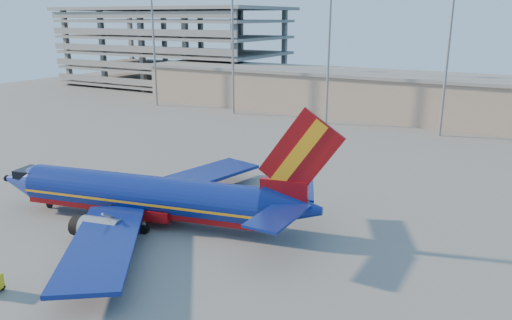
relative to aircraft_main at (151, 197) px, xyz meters
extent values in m
plane|color=slate|center=(2.31, 5.06, -2.53)|extent=(220.00, 220.00, 0.00)
cube|color=gray|center=(12.31, 63.06, 1.47)|extent=(120.00, 15.00, 8.00)
cube|color=slate|center=(12.31, 63.06, 5.67)|extent=(122.00, 16.00, 0.60)
cube|color=slate|center=(-59.69, 79.06, -1.53)|extent=(60.00, 30.00, 0.70)
cube|color=slate|center=(-59.69, 79.06, 2.67)|extent=(60.00, 30.00, 0.70)
cube|color=slate|center=(-59.69, 79.06, 6.87)|extent=(60.00, 30.00, 0.70)
cube|color=slate|center=(-59.69, 79.06, 11.07)|extent=(60.00, 30.00, 0.70)
cube|color=slate|center=(-59.69, 79.06, 15.27)|extent=(60.00, 30.00, 0.70)
cube|color=slate|center=(-59.69, 79.06, 18.47)|extent=(62.00, 32.00, 0.80)
cube|color=slate|center=(-59.69, 92.06, 7.97)|extent=(1.20, 1.20, 21.00)
cylinder|color=gray|center=(-42.69, 51.06, 11.47)|extent=(0.44, 0.44, 28.00)
cylinder|color=gray|center=(-22.69, 51.06, 11.47)|extent=(0.44, 0.44, 28.00)
cylinder|color=gray|center=(-2.69, 51.06, 11.47)|extent=(0.44, 0.44, 28.00)
cylinder|color=gray|center=(17.31, 51.06, 11.47)|extent=(0.44, 0.44, 28.00)
cylinder|color=navy|center=(-0.82, -0.17, 0.16)|extent=(24.18, 8.52, 3.69)
cube|color=maroon|center=(-0.82, -0.17, -0.79)|extent=(24.04, 7.84, 1.30)
cube|color=orange|center=(-0.82, -0.17, -0.09)|extent=(24.19, 8.56, 0.22)
cone|color=navy|center=(-14.58, -3.06, 0.16)|extent=(4.86, 4.47, 3.69)
cube|color=black|center=(-13.31, -2.79, 1.11)|extent=(2.87, 3.03, 0.80)
cone|color=navy|center=(13.43, 2.81, 0.51)|extent=(5.83, 4.67, 3.69)
cube|color=maroon|center=(12.65, 2.65, 1.86)|extent=(4.21, 1.40, 2.19)
cube|color=maroon|center=(14.01, 2.94, 5.35)|extent=(7.23, 1.81, 7.96)
cube|color=orange|center=(13.82, 2.90, 5.35)|extent=(4.85, 1.41, 6.24)
cube|color=navy|center=(12.34, 6.05, 1.06)|extent=(5.32, 7.05, 0.22)
cube|color=navy|center=(13.73, -0.59, 1.06)|extent=(3.01, 6.39, 0.22)
cube|color=navy|center=(-1.16, 8.72, -0.74)|extent=(8.13, 16.16, 0.35)
cube|color=navy|center=(2.44, -8.45, -0.74)|extent=(13.09, 15.45, 0.35)
cube|color=maroon|center=(-0.33, -0.07, -1.19)|extent=(6.65, 5.03, 1.00)
cylinder|color=gray|center=(-3.06, 4.66, -1.39)|extent=(3.94, 2.79, 2.09)
cylinder|color=gray|center=(-0.93, -5.49, -1.39)|extent=(3.94, 2.79, 2.09)
cylinder|color=gray|center=(-11.56, -2.42, -1.98)|extent=(0.28, 0.28, 1.10)
cylinder|color=black|center=(-11.56, -2.42, -2.21)|extent=(0.68, 0.37, 0.64)
cylinder|color=black|center=(0.11, 2.67, -2.11)|extent=(0.93, 0.71, 0.84)
cylinder|color=black|center=(1.17, -2.40, -2.11)|extent=(0.93, 0.71, 0.84)
cylinder|color=black|center=(-1.16, -14.89, -2.26)|extent=(0.58, 0.33, 0.55)
camera|label=1|loc=(30.38, -33.60, 16.29)|focal=35.00mm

